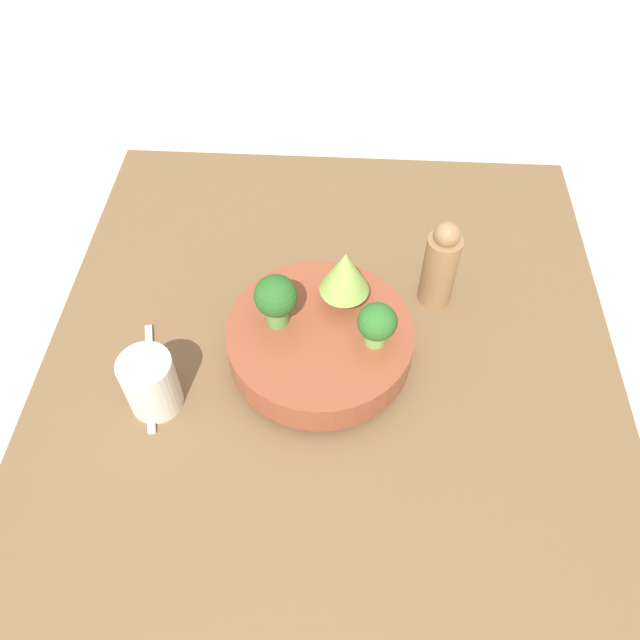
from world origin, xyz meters
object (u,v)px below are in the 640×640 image
(pepper_mill, at_px, (440,265))
(fork, at_px, (150,376))
(bowl, at_px, (320,341))
(cup, at_px, (151,383))

(pepper_mill, relative_size, fork, 0.86)
(bowl, xyz_separation_m, pepper_mill, (-0.12, 0.16, 0.03))
(bowl, relative_size, pepper_mill, 1.68)
(pepper_mill, bearing_deg, bowl, -54.05)
(bowl, distance_m, cup, 0.23)
(bowl, xyz_separation_m, cup, (0.09, -0.21, 0.01))
(bowl, bearing_deg, pepper_mill, 125.95)
(bowl, distance_m, pepper_mill, 0.21)
(cup, distance_m, fork, 0.06)
(cup, bearing_deg, pepper_mill, 118.59)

